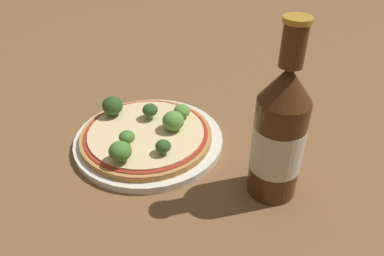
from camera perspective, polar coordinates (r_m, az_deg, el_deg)
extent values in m
plane|color=brown|center=(0.63, -5.34, -1.15)|extent=(3.00, 3.00, 0.00)
cylinder|color=silver|center=(0.62, -6.58, -1.81)|extent=(0.24, 0.24, 0.01)
cylinder|color=#B77F42|center=(0.61, -6.96, -1.18)|extent=(0.21, 0.21, 0.01)
cylinder|color=maroon|center=(0.60, -7.00, -0.74)|extent=(0.20, 0.20, 0.00)
cylinder|color=beige|center=(0.60, -7.01, -0.64)|extent=(0.19, 0.19, 0.00)
cylinder|color=#89A866|center=(0.63, -6.34, 1.91)|extent=(0.01, 0.01, 0.01)
ellipsoid|color=#2D5123|center=(0.62, -6.41, 2.75)|extent=(0.03, 0.03, 0.02)
cylinder|color=#89A866|center=(0.57, -9.78, -2.21)|extent=(0.01, 0.01, 0.01)
ellipsoid|color=#477A33|center=(0.57, -9.89, -1.35)|extent=(0.02, 0.02, 0.02)
cylinder|color=#89A866|center=(0.55, -10.74, -4.52)|extent=(0.01, 0.01, 0.01)
ellipsoid|color=#477A33|center=(0.54, -10.88, -3.49)|extent=(0.03, 0.03, 0.03)
cylinder|color=#89A866|center=(0.65, -11.88, 2.34)|extent=(0.01, 0.01, 0.01)
ellipsoid|color=#2D5123|center=(0.64, -12.02, 3.34)|extent=(0.03, 0.03, 0.03)
cylinder|color=#89A866|center=(0.63, -1.54, 1.90)|extent=(0.01, 0.01, 0.01)
ellipsoid|color=#568E3D|center=(0.62, -1.55, 2.62)|extent=(0.03, 0.03, 0.02)
cylinder|color=#89A866|center=(0.55, -4.37, -3.51)|extent=(0.01, 0.01, 0.01)
ellipsoid|color=#2D5123|center=(0.55, -4.42, -2.77)|extent=(0.02, 0.02, 0.02)
cylinder|color=#89A866|center=(0.60, -2.83, 0.12)|extent=(0.01, 0.01, 0.01)
ellipsoid|color=#568E3D|center=(0.59, -2.87, 1.10)|extent=(0.04, 0.04, 0.03)
cylinder|color=#472814|center=(0.50, 12.80, -3.02)|extent=(0.07, 0.07, 0.14)
cylinder|color=beige|center=(0.50, 12.84, -2.76)|extent=(0.07, 0.07, 0.07)
cone|color=#472814|center=(0.45, 14.33, 6.56)|extent=(0.07, 0.07, 0.04)
cylinder|color=#472814|center=(0.43, 15.24, 12.11)|extent=(0.03, 0.03, 0.05)
cylinder|color=#B7892D|center=(0.42, 15.84, 15.63)|extent=(0.03, 0.03, 0.01)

